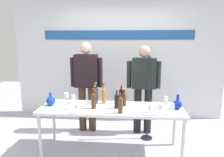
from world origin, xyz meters
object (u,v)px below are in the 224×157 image
wine_bottle_3 (117,100)px  wine_glass_left_3 (73,97)px  wine_bottle_4 (95,96)px  microphone_stand (147,112)px  wine_glass_left_2 (77,107)px  wine_bottle_7 (94,100)px  wine_bottle_5 (96,94)px  wine_glass_right_4 (166,102)px  wine_bottle_6 (124,98)px  display_table (111,111)px  wine_glass_right_3 (172,107)px  wine_bottle_1 (104,95)px  wine_glass_right_1 (161,107)px  decanter_blue_right (177,104)px  presenter_left (87,81)px  wine_bottle_0 (120,104)px  wine_glass_left_0 (66,95)px  wine_glass_left_1 (70,103)px  wine_glass_right_5 (151,107)px  presenter_right (143,84)px  wine_bottle_2 (121,95)px  wine_glass_right_0 (166,99)px  wine_glass_right_2 (150,108)px  decanter_blue_left (51,101)px

wine_bottle_3 → wine_glass_left_3: wine_bottle_3 is taller
wine_bottle_4 → microphone_stand: size_ratio=0.21×
wine_bottle_3 → wine_glass_left_2: wine_bottle_3 is taller
wine_bottle_3 → wine_bottle_7: bearing=-173.5°
wine_bottle_5 → wine_glass_right_4: size_ratio=2.06×
wine_bottle_6 → wine_glass_right_4: size_ratio=1.82×
wine_bottle_4 → wine_bottle_7: bearing=-86.0°
display_table → wine_glass_left_3: wine_glass_left_3 is taller
wine_bottle_7 → wine_glass_right_3: 1.15m
wine_bottle_1 → wine_bottle_3: size_ratio=1.09×
wine_glass_right_1 → wine_bottle_6: bearing=145.2°
decanter_blue_right → wine_glass_right_3: bearing=-116.8°
presenter_left → wine_bottle_0: (0.69, -0.96, -0.12)m
wine_bottle_4 → wine_glass_left_0: (-0.49, 0.05, -0.02)m
wine_glass_left_1 → wine_glass_right_5: (1.19, -0.02, -0.01)m
decanter_blue_right → wine_bottle_0: size_ratio=0.77×
wine_bottle_4 → wine_glass_left_3: size_ratio=2.20×
wine_bottle_6 → wine_glass_right_3: wine_bottle_6 is taller
wine_bottle_1 → wine_bottle_4: bearing=-162.5°
wine_bottle_5 → microphone_stand: microphone_stand is taller
wine_bottle_0 → wine_glass_right_4: 0.71m
presenter_right → wine_glass_right_1: bearing=-79.7°
wine_bottle_4 → wine_glass_right_1: size_ratio=1.95×
wine_bottle_1 → wine_glass_left_0: (-0.63, 0.01, -0.02)m
wine_bottle_3 → wine_bottle_2: bearing=77.4°
wine_glass_left_3 → wine_glass_right_4: (1.47, -0.17, 0.01)m
wine_glass_right_0 → decanter_blue_right: bearing=-47.1°
wine_glass_right_3 → wine_glass_left_0: bearing=165.0°
wine_glass_left_1 → wine_glass_right_2: 1.17m
wine_bottle_0 → wine_glass_left_3: wine_bottle_0 is taller
wine_glass_left_1 → wine_glass_left_2: bearing=-40.6°
presenter_left → wine_glass_right_1: (1.25, -1.00, -0.13)m
decanter_blue_right → wine_glass_right_4: bearing=-172.4°
wine_glass_right_5 → microphone_stand: size_ratio=0.09×
wine_bottle_0 → wine_bottle_1: wine_bottle_1 is taller
decanter_blue_right → wine_bottle_4: size_ratio=0.72×
decanter_blue_left → wine_glass_right_2: decanter_blue_left is taller
decanter_blue_left → wine_bottle_5: 0.73m
wine_bottle_5 → wine_glass_left_1: bearing=-126.5°
display_table → wine_bottle_3: 0.21m
wine_bottle_5 → wine_glass_right_4: 1.15m
presenter_left → wine_bottle_2: presenter_left is taller
presenter_left → microphone_stand: bearing=-12.3°
decanter_blue_left → wine_bottle_1: wine_bottle_1 is taller
wine_bottle_3 → wine_glass_right_5: (0.50, -0.15, -0.03)m
display_table → wine_bottle_6: size_ratio=7.64×
wine_glass_left_3 → wine_glass_right_5: (1.23, -0.34, -0.01)m
wine_bottle_5 → wine_glass_left_1: wine_bottle_5 is taller
presenter_left → wine_glass_right_2: (1.10, -1.00, -0.14)m
presenter_right → wine_bottle_2: size_ratio=5.61×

